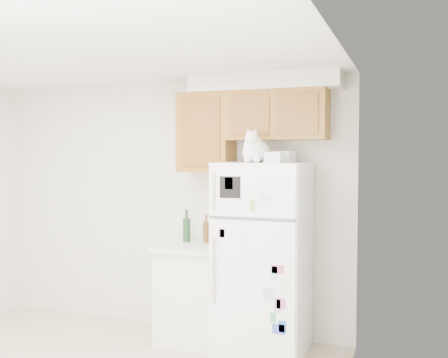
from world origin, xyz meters
The scene contains 8 objects.
room_shell centered at (0.12, 0.24, 1.67)m, with size 3.84×4.04×2.52m.
refrigerator centered at (1.13, 1.61, 0.85)m, with size 0.76×0.78×1.70m.
base_counter centered at (0.44, 1.68, 0.46)m, with size 0.64×0.64×0.92m.
cat centered at (1.09, 1.47, 1.81)m, with size 0.28×0.41×0.29m.
storage_box_back centered at (1.28, 1.72, 1.75)m, with size 0.18×0.13×0.10m, color white.
storage_box_front centered at (1.27, 1.45, 1.74)m, with size 0.15×0.11×0.09m, color white.
bottle_green centered at (0.31, 1.78, 1.08)m, with size 0.07×0.07×0.32m, color #19381E, non-canonical shape.
bottle_amber centered at (0.49, 1.83, 1.05)m, with size 0.06×0.06×0.27m, color #593814, non-canonical shape.
Camera 1 is at (2.37, -2.83, 1.78)m, focal length 42.00 mm.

